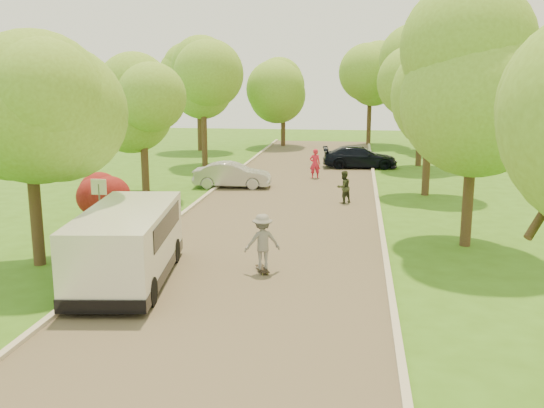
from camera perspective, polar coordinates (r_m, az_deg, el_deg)
The scene contains 23 objects.
ground at distance 16.93m, azimuth -2.87°, elevation -7.64°, with size 100.00×100.00×0.00m, color #376417.
road at distance 24.51m, azimuth 0.64°, elevation -1.41°, with size 8.00×60.00×0.01m, color #4C4438.
curb_left at distance 25.32m, azimuth -8.49°, elevation -0.98°, with size 0.18×60.00×0.12m, color #B2AD9E.
curb_right at distance 24.33m, azimuth 10.15°, elevation -1.57°, with size 0.18×60.00×0.12m, color #B2AD9E.
street_sign at distance 21.94m, azimuth -15.94°, elevation 0.70°, with size 0.55×0.06×2.17m.
red_shrub at distance 23.57m, azimuth -15.53°, elevation 0.33°, with size 1.70×1.70×1.95m.
tree_l_mida at distance 19.10m, azimuth -21.61°, elevation 9.64°, with size 4.71×4.60×7.39m.
tree_l_midb at distance 29.38m, azimuth -11.79°, elevation 9.59°, with size 4.30×4.20×6.62m.
tree_l_far at distance 38.82m, azimuth -6.20°, elevation 11.59°, with size 4.92×4.80×7.79m.
tree_r_mida at distance 21.03m, azimuth 19.26°, elevation 10.94°, with size 5.13×5.00×7.95m.
tree_r_midb at distance 29.87m, azimuth 15.05°, elevation 10.04°, with size 4.51×4.40×7.01m.
tree_r_far at distance 39.87m, azimuth 14.33°, elevation 11.83°, with size 5.33×5.20×8.34m.
tree_bg_a at distance 47.16m, azimuth -6.66°, elevation 11.45°, with size 5.12×5.00×7.72m.
tree_bg_b at distance 47.93m, azimuth 14.49°, elevation 11.43°, with size 5.12×5.00×7.95m.
tree_bg_c at distance 50.00m, azimuth 1.32°, elevation 11.21°, with size 4.92×4.80×7.33m.
tree_bg_d at distance 51.67m, azimuth 9.49°, elevation 11.40°, with size 5.12×5.00×7.72m.
minivan at distance 17.36m, azimuth -13.43°, elevation -3.67°, with size 2.89×5.81×2.07m.
silver_sedan at distance 31.40m, azimuth -3.77°, elevation 2.74°, with size 1.39×3.98×1.31m, color #A6A6AB.
dark_sedan at distance 38.52m, azimuth 8.27°, elevation 4.38°, with size 1.89×4.65×1.35m, color black.
longboard at distance 17.96m, azimuth -0.90°, elevation -6.14°, with size 0.55×0.87×0.10m.
skateboarder at distance 17.72m, azimuth -0.91°, elevation -3.56°, with size 1.07×0.61×1.65m, color slate.
person_striped at distance 34.25m, azimuth 4.06°, elevation 3.81°, with size 0.61×0.40×1.67m, color red.
person_olive at distance 27.58m, azimuth 6.75°, elevation 1.59°, with size 0.73×0.57×1.49m, color #2C341F.
Camera 1 is at (3.04, -15.65, 5.67)m, focal length 40.00 mm.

